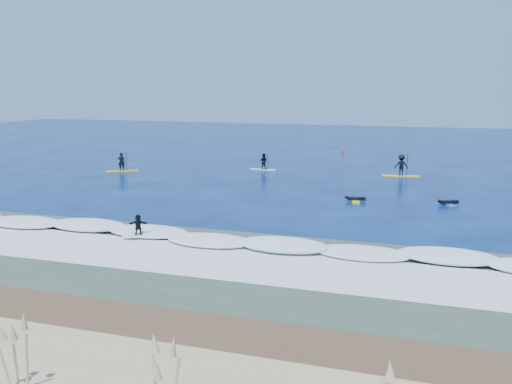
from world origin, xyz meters
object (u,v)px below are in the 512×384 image
(prone_paddler_far, at_px, (448,203))
(wave_surfer, at_px, (138,227))
(sup_paddler_left, at_px, (122,165))
(sup_paddler_center, at_px, (264,163))
(prone_paddler_near, at_px, (355,200))
(sup_paddler_right, at_px, (401,167))
(marker_buoy, at_px, (342,152))

(prone_paddler_far, relative_size, wave_surfer, 1.11)
(sup_paddler_left, bearing_deg, sup_paddler_center, -9.84)
(prone_paddler_near, bearing_deg, sup_paddler_right, -24.32)
(wave_surfer, bearing_deg, sup_paddler_left, 96.98)
(sup_paddler_left, xyz_separation_m, sup_paddler_right, (25.74, 5.36, 0.24))
(prone_paddler_near, bearing_deg, sup_paddler_center, 27.26)
(prone_paddler_near, bearing_deg, prone_paddler_far, -96.57)
(sup_paddler_center, bearing_deg, prone_paddler_near, -46.62)
(sup_paddler_right, xyz_separation_m, wave_surfer, (-11.95, -26.40, -0.18))
(sup_paddler_center, bearing_deg, marker_buoy, 74.22)
(prone_paddler_far, bearing_deg, wave_surfer, 107.82)
(prone_paddler_far, distance_m, wave_surfer, 21.76)
(sup_paddler_right, height_order, prone_paddler_far, sup_paddler_right)
(sup_paddler_center, height_order, wave_surfer, sup_paddler_center)
(sup_paddler_left, bearing_deg, prone_paddler_far, -44.29)
(sup_paddler_center, xyz_separation_m, prone_paddler_near, (10.79, -12.35, -0.57))
(sup_paddler_right, distance_m, marker_buoy, 17.49)
(marker_buoy, bearing_deg, sup_paddler_left, -130.32)
(sup_paddler_left, xyz_separation_m, prone_paddler_near, (23.44, -7.11, -0.53))
(wave_surfer, distance_m, marker_buoy, 42.13)
(sup_paddler_left, relative_size, sup_paddler_right, 0.88)
(sup_paddler_center, distance_m, sup_paddler_right, 13.09)
(sup_paddler_center, relative_size, sup_paddler_right, 0.80)
(sup_paddler_left, xyz_separation_m, marker_buoy, (17.74, 20.90, -0.39))
(sup_paddler_center, relative_size, marker_buoy, 4.33)
(sup_paddler_right, xyz_separation_m, prone_paddler_near, (-2.29, -12.46, -0.77))
(sup_paddler_left, relative_size, prone_paddler_far, 1.55)
(prone_paddler_near, xyz_separation_m, wave_surfer, (-9.65, -13.93, 0.59))
(sup_paddler_center, bearing_deg, prone_paddler_far, -31.73)
(sup_paddler_left, distance_m, prone_paddler_far, 30.44)
(sup_paddler_left, bearing_deg, sup_paddler_right, -20.60)
(sup_paddler_center, xyz_separation_m, prone_paddler_far, (17.13, -11.54, -0.57))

